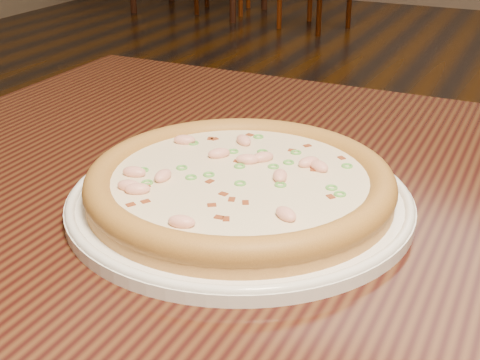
% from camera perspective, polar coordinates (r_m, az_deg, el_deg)
% --- Properties ---
extents(ground, '(9.00, 9.00, 0.00)m').
position_cam_1_polar(ground, '(1.85, 6.12, -10.17)').
color(ground, black).
extents(hero_table, '(1.20, 0.80, 0.75)m').
position_cam_1_polar(hero_table, '(0.73, 10.37, -9.41)').
color(hero_table, black).
rests_on(hero_table, ground).
extents(plate, '(0.35, 0.35, 0.02)m').
position_cam_1_polar(plate, '(0.67, 0.00, -1.65)').
color(plate, white).
rests_on(plate, hero_table).
extents(pizza, '(0.31, 0.31, 0.03)m').
position_cam_1_polar(pizza, '(0.66, -0.02, -0.22)').
color(pizza, '#BE9543').
rests_on(pizza, plate).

